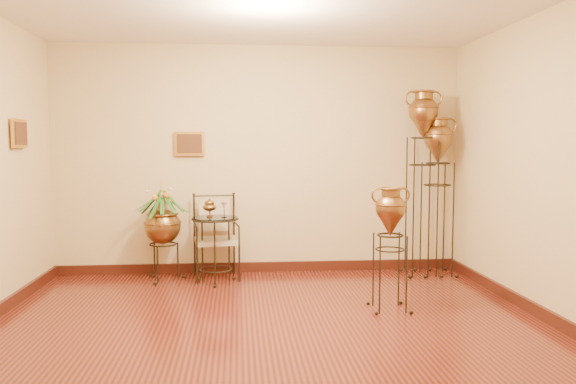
{
  "coord_description": "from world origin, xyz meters",
  "views": [
    {
      "loc": [
        -0.26,
        -4.45,
        1.59
      ],
      "look_at": [
        0.25,
        1.3,
        1.1
      ],
      "focal_mm": 35.0,
      "sensor_mm": 36.0,
      "label": 1
    }
  ],
  "objects": [
    {
      "name": "ground",
      "position": [
        0.0,
        0.0,
        0.0
      ],
      "size": [
        5.0,
        5.0,
        0.0
      ],
      "primitive_type": "plane",
      "color": "maroon",
      "rests_on": "ground"
    },
    {
      "name": "room_shell",
      "position": [
        -0.01,
        0.01,
        1.73
      ],
      "size": [
        5.02,
        5.02,
        2.81
      ],
      "color": "#D5B689",
      "rests_on": "ground"
    },
    {
      "name": "amphora_tall",
      "position": [
        1.96,
        2.15,
        1.15
      ],
      "size": [
        0.57,
        0.57,
        2.26
      ],
      "rotation": [
        0.0,
        0.0,
        0.37
      ],
      "color": "black",
      "rests_on": "ground"
    },
    {
      "name": "amphora_mid",
      "position": [
        2.15,
        2.15,
        0.98
      ],
      "size": [
        0.52,
        0.52,
        1.94
      ],
      "rotation": [
        0.0,
        0.0,
        -0.23
      ],
      "color": "black",
      "rests_on": "ground"
    },
    {
      "name": "amphora_short",
      "position": [
        1.18,
        0.75,
        0.6
      ],
      "size": [
        0.45,
        0.45,
        1.21
      ],
      "rotation": [
        0.0,
        0.0,
        -0.28
      ],
      "color": "black",
      "rests_on": "ground"
    },
    {
      "name": "planter_urn",
      "position": [
        -1.15,
        2.15,
        0.69
      ],
      "size": [
        0.8,
        0.8,
        1.24
      ],
      "rotation": [
        0.0,
        0.0,
        -0.25
      ],
      "color": "black",
      "rests_on": "ground"
    },
    {
      "name": "armchair",
      "position": [
        -0.53,
        2.15,
        0.5
      ],
      "size": [
        0.62,
        0.59,
        0.99
      ],
      "rotation": [
        0.0,
        0.0,
        0.14
      ],
      "color": "black",
      "rests_on": "ground"
    },
    {
      "name": "side_table",
      "position": [
        -0.53,
        1.96,
        0.4
      ],
      "size": [
        0.56,
        0.56,
        0.96
      ],
      "rotation": [
        0.0,
        0.0,
        -0.07
      ],
      "color": "black",
      "rests_on": "ground"
    }
  ]
}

